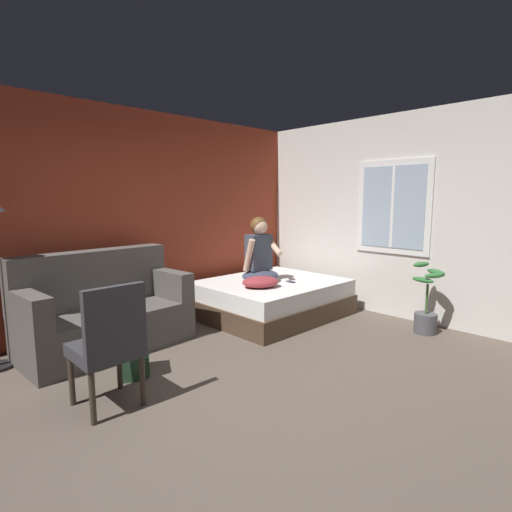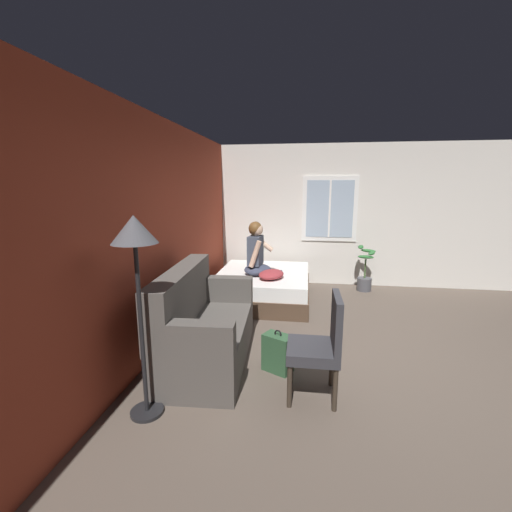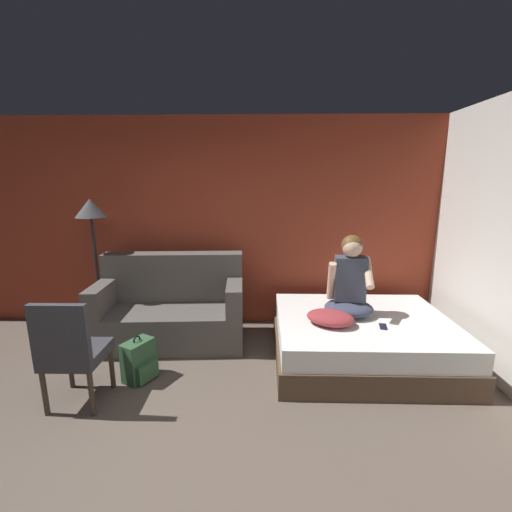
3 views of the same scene
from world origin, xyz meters
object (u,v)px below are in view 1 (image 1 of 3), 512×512
potted_plant (426,308)px  throw_pillow (261,282)px  couch (104,312)px  person_seated (260,256)px  cell_phone (291,282)px  backpack (134,355)px  bed (271,298)px  side_chair (109,342)px

potted_plant → throw_pillow: bearing=125.7°
couch → person_seated: 2.10m
person_seated → cell_phone: bearing=-50.3°
couch → backpack: bearing=-97.0°
backpack → throw_pillow: (1.89, 0.27, 0.36)m
person_seated → bed: bearing=-32.6°
bed → side_chair: size_ratio=1.91×
potted_plant → side_chair: bearing=164.8°
couch → person_seated: (2.03, -0.31, 0.44)m
couch → throw_pillow: bearing=-18.0°
bed → backpack: bed is taller
bed → throw_pillow: (-0.39, -0.18, 0.31)m
couch → side_chair: size_ratio=1.78×
bed → couch: 2.22m
side_chair → potted_plant: size_ratio=1.15×
bed → potted_plant: potted_plant is taller
couch → potted_plant: (2.95, -2.20, -0.09)m
couch → throw_pillow: size_ratio=3.64×
couch → side_chair: (-0.50, -1.27, 0.14)m
bed → couch: size_ratio=1.07×
side_chair → throw_pillow: bearing=16.7°
couch → potted_plant: size_ratio=2.06×
person_seated → backpack: person_seated is taller
cell_phone → potted_plant: 1.71m
couch → potted_plant: bearing=-36.7°
bed → person_seated: size_ratio=2.13×
person_seated → throw_pillow: (-0.25, -0.27, -0.29)m
potted_plant → backpack: bearing=156.1°
backpack → throw_pillow: 1.94m
side_chair → backpack: size_ratio=2.14×
person_seated → cell_phone: (0.27, -0.33, -0.35)m
backpack → potted_plant: potted_plant is taller
backpack → potted_plant: size_ratio=0.54×
backpack → cell_phone: (2.41, 0.22, 0.29)m
couch → throw_pillow: couch is taller
couch → cell_phone: size_ratio=12.13×
backpack → potted_plant: bearing=-23.9°
couch → backpack: couch is taller
cell_phone → potted_plant: (0.65, -1.57, -0.18)m
throw_pillow → cell_phone: size_ratio=3.33×
couch → side_chair: couch is taller
cell_phone → potted_plant: bearing=124.4°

